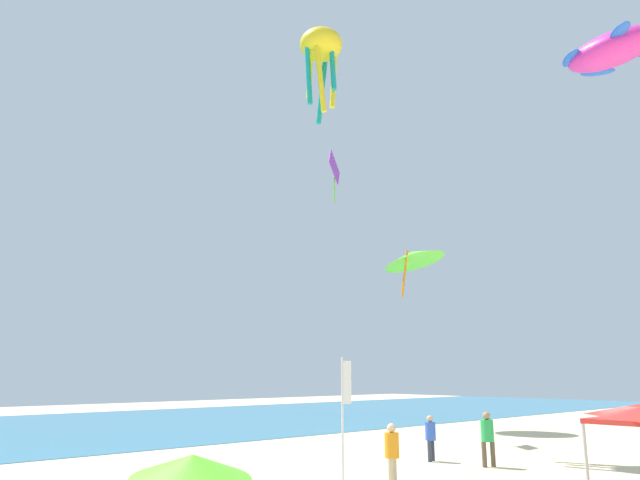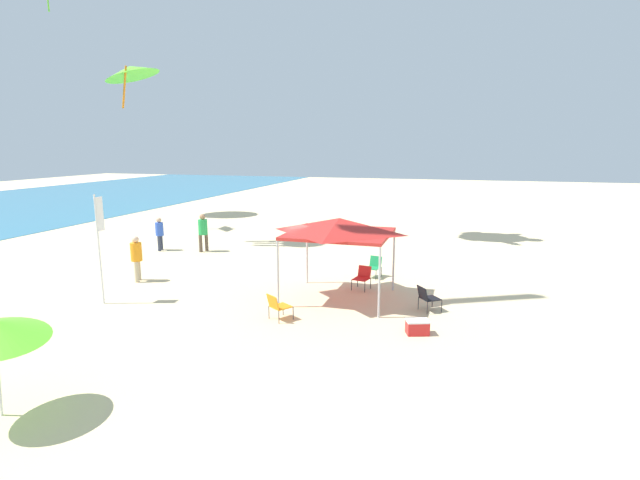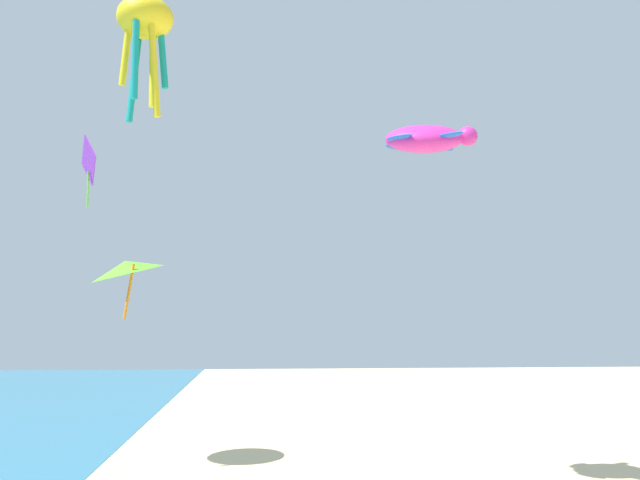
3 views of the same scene
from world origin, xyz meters
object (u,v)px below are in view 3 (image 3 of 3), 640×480
object	(u,v)px
kite_turtle_magenta	(426,139)
kite_diamond_purple	(89,163)
kite_delta_lime	(127,267)
kite_octopus_yellow	(145,24)

from	to	relation	value
kite_turtle_magenta	kite_diamond_purple	bearing A→B (deg)	-167.93
kite_delta_lime	kite_diamond_purple	bearing A→B (deg)	160.27
kite_octopus_yellow	kite_delta_lime	size ratio (longest dim) A/B	0.99
kite_octopus_yellow	kite_turtle_magenta	bearing A→B (deg)	-170.53
kite_turtle_magenta	kite_octopus_yellow	distance (m)	13.50
kite_delta_lime	kite_turtle_magenta	bearing A→B (deg)	-127.41
kite_turtle_magenta	kite_octopus_yellow	size ratio (longest dim) A/B	0.93
kite_octopus_yellow	kite_diamond_purple	world-z (taller)	kite_octopus_yellow
kite_octopus_yellow	kite_delta_lime	bearing A→B (deg)	-88.69
kite_octopus_yellow	kite_delta_lime	distance (m)	14.13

